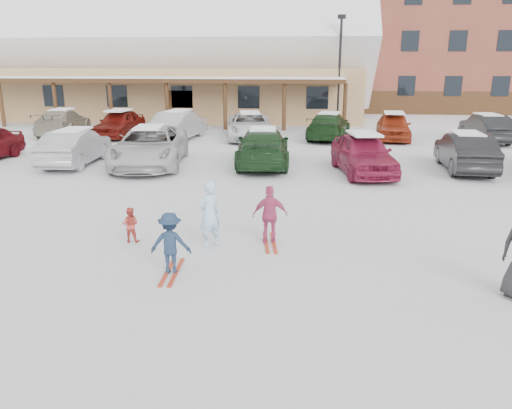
# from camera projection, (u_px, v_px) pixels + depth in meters

# --- Properties ---
(ground) EXTENTS (160.00, 160.00, 0.00)m
(ground) POSITION_uv_depth(u_px,v_px,m) (237.00, 263.00, 10.48)
(ground) COLOR silver
(ground) RESTS_ON ground
(day_lodge) EXTENTS (29.12, 12.50, 10.38)m
(day_lodge) POSITION_uv_depth(u_px,v_px,m) (168.00, 62.00, 36.97)
(day_lodge) COLOR tan
(day_lodge) RESTS_ON ground
(alpine_hotel) EXTENTS (31.48, 14.01, 21.48)m
(alpine_hotel) POSITION_uv_depth(u_px,v_px,m) (460.00, 6.00, 43.01)
(alpine_hotel) COLOR brown
(alpine_hotel) RESTS_ON ground
(lamp_post) EXTENTS (0.50, 0.25, 6.78)m
(lamp_post) POSITION_uv_depth(u_px,v_px,m) (340.00, 65.00, 31.13)
(lamp_post) COLOR black
(lamp_post) RESTS_ON ground
(conifer_2) EXTENTS (5.28, 5.28, 12.24)m
(conifer_2) POSITION_uv_depth(u_px,v_px,m) (5.00, 33.00, 51.62)
(conifer_2) COLOR black
(conifer_2) RESTS_ON ground
(conifer_3) EXTENTS (3.96, 3.96, 9.18)m
(conifer_3) POSITION_uv_depth(u_px,v_px,m) (355.00, 50.00, 50.53)
(conifer_3) COLOR black
(conifer_3) RESTS_ON ground
(adult_skier) EXTENTS (0.66, 0.66, 1.54)m
(adult_skier) POSITION_uv_depth(u_px,v_px,m) (209.00, 214.00, 11.20)
(adult_skier) COLOR #ADD2EE
(adult_skier) RESTS_ON ground
(toddler_red) EXTENTS (0.41, 0.32, 0.84)m
(toddler_red) POSITION_uv_depth(u_px,v_px,m) (130.00, 225.00, 11.60)
(toddler_red) COLOR #BD3D30
(toddler_red) RESTS_ON ground
(child_navy) EXTENTS (0.83, 0.51, 1.25)m
(child_navy) POSITION_uv_depth(u_px,v_px,m) (170.00, 243.00, 9.83)
(child_navy) COLOR #1A2B44
(child_navy) RESTS_ON ground
(skis_child_navy) EXTENTS (0.28, 1.41, 0.03)m
(skis_child_navy) POSITION_uv_depth(u_px,v_px,m) (172.00, 272.00, 10.00)
(skis_child_navy) COLOR #B13019
(skis_child_navy) RESTS_ON ground
(child_magenta) EXTENTS (0.84, 0.44, 1.37)m
(child_magenta) POSITION_uv_depth(u_px,v_px,m) (270.00, 215.00, 11.43)
(child_magenta) COLOR #BB3C6A
(child_magenta) RESTS_ON ground
(skis_child_magenta) EXTENTS (0.39, 1.41, 0.03)m
(skis_child_magenta) POSITION_uv_depth(u_px,v_px,m) (270.00, 242.00, 11.62)
(skis_child_magenta) COLOR #B13019
(skis_child_magenta) RESTS_ON ground
(parked_car_1) EXTENTS (1.70, 4.41, 1.43)m
(parked_car_1) POSITION_uv_depth(u_px,v_px,m) (75.00, 147.00, 20.18)
(parked_car_1) COLOR #9D9DA1
(parked_car_1) RESTS_ON ground
(parked_car_2) EXTENTS (3.33, 5.93, 1.57)m
(parked_car_2) POSITION_uv_depth(u_px,v_px,m) (150.00, 147.00, 19.92)
(parked_car_2) COLOR #BEBEBE
(parked_car_2) RESTS_ON ground
(parked_car_3) EXTENTS (2.38, 5.20, 1.48)m
(parked_car_3) POSITION_uv_depth(u_px,v_px,m) (263.00, 147.00, 20.01)
(parked_car_3) COLOR #19371A
(parked_car_3) RESTS_ON ground
(parked_car_4) EXTENTS (2.49, 4.67, 1.51)m
(parked_car_4) POSITION_uv_depth(u_px,v_px,m) (363.00, 154.00, 18.57)
(parked_car_4) COLOR maroon
(parked_car_4) RESTS_ON ground
(parked_car_5) EXTENTS (1.75, 4.45, 1.44)m
(parked_car_5) POSITION_uv_depth(u_px,v_px,m) (465.00, 152.00, 19.11)
(parked_car_5) COLOR black
(parked_car_5) RESTS_ON ground
(parked_car_7) EXTENTS (2.65, 5.17, 1.44)m
(parked_car_7) POSITION_uv_depth(u_px,v_px,m) (63.00, 122.00, 28.30)
(parked_car_7) COLOR gray
(parked_car_7) RESTS_ON ground
(parked_car_8) EXTENTS (1.96, 4.40, 1.47)m
(parked_car_8) POSITION_uv_depth(u_px,v_px,m) (119.00, 124.00, 27.52)
(parked_car_8) COLOR #63120C
(parked_car_8) RESTS_ON ground
(parked_car_9) EXTENTS (2.17, 4.84, 1.54)m
(parked_car_9) POSITION_uv_depth(u_px,v_px,m) (179.00, 125.00, 26.66)
(parked_car_9) COLOR #9B9A9E
(parked_car_9) RESTS_ON ground
(parked_car_10) EXTENTS (3.14, 5.48, 1.44)m
(parked_car_10) POSITION_uv_depth(u_px,v_px,m) (250.00, 126.00, 26.73)
(parked_car_10) COLOR white
(parked_car_10) RESTS_ON ground
(parked_car_11) EXTENTS (2.73, 5.07, 1.39)m
(parked_car_11) POSITION_uv_depth(u_px,v_px,m) (329.00, 126.00, 26.76)
(parked_car_11) COLOR #173616
(parked_car_11) RESTS_ON ground
(parked_car_12) EXTENTS (2.13, 4.38, 1.44)m
(parked_car_12) POSITION_uv_depth(u_px,v_px,m) (393.00, 126.00, 26.60)
(parked_car_12) COLOR #9A3016
(parked_car_12) RESTS_ON ground
(parked_car_13) EXTENTS (1.66, 4.36, 1.42)m
(parked_car_13) POSITION_uv_depth(u_px,v_px,m) (486.00, 128.00, 25.88)
(parked_car_13) COLOR black
(parked_car_13) RESTS_ON ground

